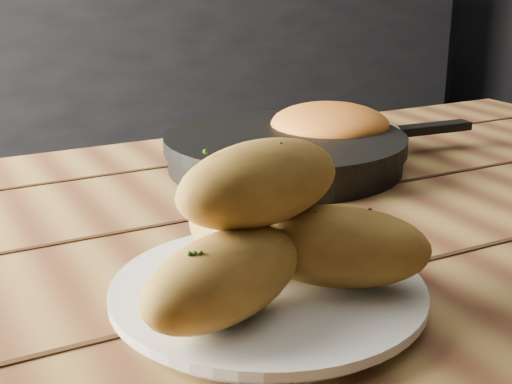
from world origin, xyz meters
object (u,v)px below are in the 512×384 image
skillet (286,150)px  bowl (330,133)px  bread_rolls (264,233)px  table (309,327)px  plate (268,294)px

skillet → bowl: (0.08, 0.02, 0.01)m
bread_rolls → skillet: bearing=57.2°
skillet → bowl: bearing=14.6°
table → bread_rolls: bearing=-136.1°
bread_rolls → bowl: bearing=50.1°
table → skillet: skillet is taller
bowl → skillet: bearing=-165.4°
skillet → plate: bearing=-122.4°
table → bread_rolls: 0.23m
skillet → bowl: size_ratio=2.34×
bread_rolls → bowl: size_ratio=1.36×
bread_rolls → skillet: size_ratio=0.58×
table → bread_rolls: (-0.12, -0.11, 0.17)m
plate → table: bearing=44.4°
plate → bowl: bowl is taller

